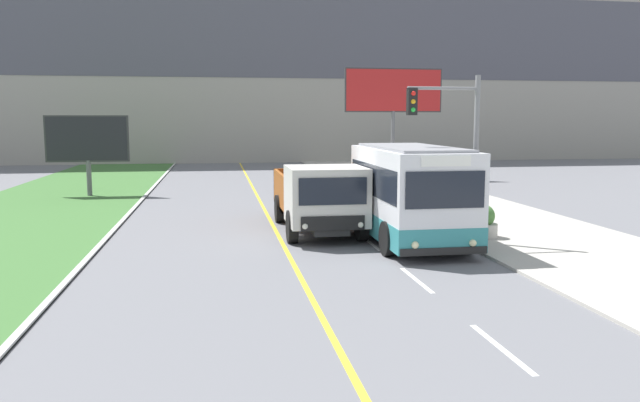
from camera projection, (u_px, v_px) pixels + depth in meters
name	position (u px, v px, depth m)	size (l,w,h in m)	color
apartment_block_background	(236.00, 45.00, 57.66)	(80.00, 8.04, 21.31)	gray
city_bus	(410.00, 195.00, 19.44)	(2.64, 6.13, 3.05)	silver
dump_truck	(321.00, 199.00, 20.91)	(2.54, 7.00, 2.38)	black
traffic_light_mast	(454.00, 137.00, 18.88)	(2.28, 0.32, 5.20)	slate
billboard_large	(393.00, 94.00, 39.42)	(6.30, 0.24, 7.06)	#59595B
billboard_small	(87.00, 141.00, 31.17)	(4.03, 0.24, 4.06)	#59595B
planter_round_near	(483.00, 223.00, 20.17)	(0.93, 0.93, 1.07)	#B7B2A8
planter_round_second	(423.00, 202.00, 25.47)	(0.94, 0.94, 1.03)	#B7B2A8
planter_round_third	(387.00, 187.00, 30.80)	(0.97, 0.97, 1.07)	#B7B2A8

